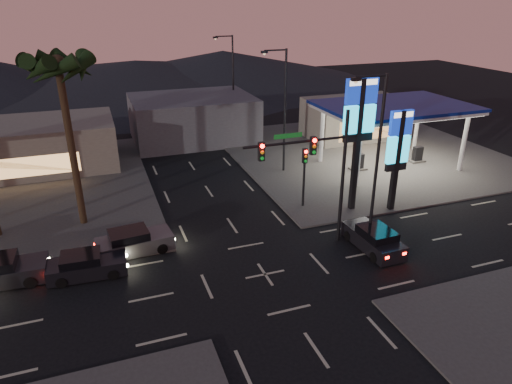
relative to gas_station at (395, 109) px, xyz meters
name	(u,v)px	position (x,y,z in m)	size (l,w,h in m)	color
ground	(265,274)	(-16.00, -12.00, -5.08)	(140.00, 140.00, 0.00)	black
corner_lot_ne	(363,152)	(0.00, 4.00, -5.02)	(24.00, 24.00, 0.12)	#47443F
gas_station	(395,109)	(0.00, 0.00, 0.00)	(12.20, 8.20, 5.47)	silver
convenience_store	(355,118)	(2.00, 9.00, -3.08)	(10.00, 6.00, 4.00)	#726B5B
pylon_sign_tall	(359,119)	(-7.50, -6.50, 1.31)	(2.20, 0.35, 9.00)	black
pylon_sign_short	(398,146)	(-5.00, -7.50, -0.42)	(1.60, 0.35, 7.00)	black
traffic_signal_mast	(317,162)	(-12.24, -10.01, 0.15)	(6.10, 0.39, 8.00)	black
pedestal_signal	(304,168)	(-10.50, -5.02, -2.16)	(0.32, 0.39, 4.30)	black
streetlight_near	(375,153)	(-9.21, -11.00, 0.64)	(2.14, 0.25, 10.00)	black
streetlight_mid	(283,105)	(-9.21, 2.00, 0.64)	(2.14, 0.25, 10.00)	black
streetlight_far	(231,78)	(-9.21, 16.00, 0.64)	(2.14, 0.25, 10.00)	black
palm_a	(60,77)	(-25.00, -2.50, 4.35)	(4.41, 4.41, 10.86)	black
building_far_west	(16,147)	(-30.00, 10.00, -3.08)	(16.00, 8.00, 4.00)	#726B5B
building_far_mid	(193,118)	(-14.00, 14.00, -2.88)	(12.00, 9.00, 4.40)	#4C4C51
hill_right	(223,66)	(-1.00, 48.00, -2.58)	(50.00, 50.00, 5.00)	black
hill_center	(136,73)	(-16.00, 48.00, -3.08)	(60.00, 60.00, 4.00)	black
car_lane_a_front	(86,265)	(-24.90, -8.89, -4.46)	(4.16, 1.91, 1.33)	black
car_lane_b_front	(134,242)	(-22.29, -7.27, -4.42)	(4.52, 2.22, 1.43)	#4D4D4F
car_lane_b_mid	(0,272)	(-29.07, -8.15, -4.39)	(4.61, 2.05, 1.48)	black
suv_station	(374,239)	(-9.08, -11.62, -4.43)	(1.95, 4.27, 1.40)	black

